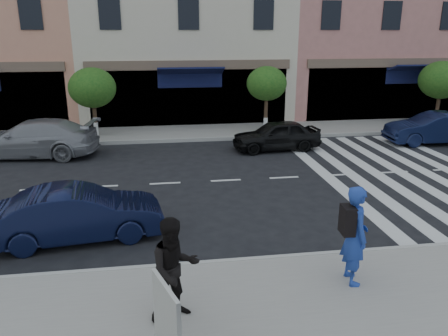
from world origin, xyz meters
TOP-DOWN VIEW (x-y plane):
  - ground at (0.00, 0.00)m, footprint 120.00×120.00m
  - sidewalk_near at (0.00, -3.75)m, footprint 60.00×4.50m
  - sidewalk_far at (0.00, 11.00)m, footprint 60.00×3.00m
  - building_centre at (-0.50, 17.00)m, footprint 11.00×9.00m
  - building_east_mid at (11.50, 17.00)m, footprint 13.00×9.00m
  - street_tree_wb at (-5.00, 10.80)m, footprint 2.10×2.10m
  - street_tree_c at (3.00, 10.80)m, footprint 1.90×1.90m
  - street_tree_ea at (12.00, 10.80)m, footprint 2.20×2.20m
  - photographer at (1.42, -2.61)m, footprint 0.50×0.73m
  - walker at (-1.95, -3.22)m, footprint 1.04×0.92m
  - poster_board at (-2.10, -4.51)m, footprint 0.42×0.90m
  - car_near_mid at (-4.05, 0.30)m, footprint 4.03×1.85m
  - car_far_left at (-7.04, 8.03)m, footprint 5.23×2.69m
  - car_far_mid at (2.68, 7.60)m, footprint 3.73×1.73m
  - car_far_right at (9.78, 7.60)m, footprint 4.23×1.72m

SIDE VIEW (x-z plane):
  - ground at x=0.00m, z-range 0.00..0.00m
  - sidewalk_near at x=0.00m, z-range 0.00..0.15m
  - sidewalk_far at x=0.00m, z-range 0.00..0.15m
  - car_far_mid at x=2.68m, z-range 0.00..1.24m
  - car_near_mid at x=-4.05m, z-range 0.00..1.28m
  - car_far_right at x=9.78m, z-range 0.00..1.36m
  - car_far_left at x=-7.04m, z-range 0.00..1.45m
  - poster_board at x=-2.10m, z-range 0.13..1.55m
  - walker at x=-1.95m, z-range 0.15..1.93m
  - photographer at x=1.42m, z-range 0.15..2.07m
  - street_tree_wb at x=-5.00m, z-range 0.78..3.84m
  - street_tree_c at x=3.00m, z-range 0.84..3.87m
  - street_tree_ea at x=12.00m, z-range 0.80..3.99m
  - building_centre at x=-0.50m, z-range 0.00..11.00m
  - building_east_mid at x=11.50m, z-range 0.00..13.00m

